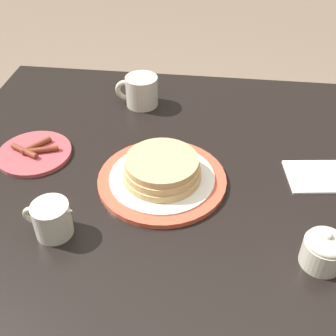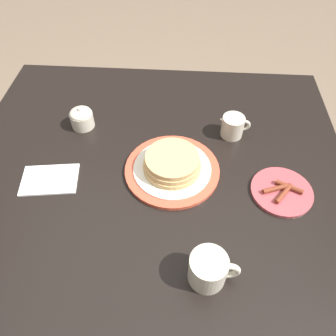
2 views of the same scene
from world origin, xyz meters
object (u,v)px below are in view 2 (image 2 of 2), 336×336
side_plate_bacon (282,191)px  creamer_pitcher (232,126)px  coffee_mug (209,269)px  napkin (50,180)px  sugar_bowl (82,118)px  pancake_plate (172,166)px

side_plate_bacon → creamer_pitcher: creamer_pitcher is taller
side_plate_bacon → coffee_mug: coffee_mug is taller
side_plate_bacon → napkin: (-0.69, 0.00, -0.00)m
side_plate_bacon → napkin: 0.69m
creamer_pitcher → napkin: size_ratio=0.60×
napkin → sugar_bowl: bearing=79.8°
napkin → pancake_plate: bearing=9.3°
side_plate_bacon → creamer_pitcher: size_ratio=1.66×
side_plate_bacon → coffee_mug: (-0.22, -0.27, 0.04)m
side_plate_bacon → sugar_bowl: sugar_bowl is taller
pancake_plate → napkin: 0.37m
side_plate_bacon → sugar_bowl: 0.69m
coffee_mug → napkin: 0.54m
coffee_mug → creamer_pitcher: 0.51m
pancake_plate → sugar_bowl: 0.37m
pancake_plate → creamer_pitcher: size_ratio=2.69×
coffee_mug → creamer_pitcher: coffee_mug is taller
creamer_pitcher → sugar_bowl: 0.51m
sugar_bowl → coffee_mug: bearing=-50.4°
creamer_pitcher → sugar_bowl: (-0.51, 0.01, -0.00)m
side_plate_bacon → creamer_pitcher: (-0.13, 0.24, 0.03)m
side_plate_bacon → sugar_bowl: (-0.64, 0.25, 0.03)m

